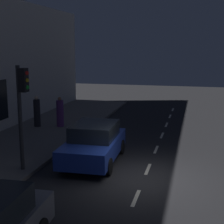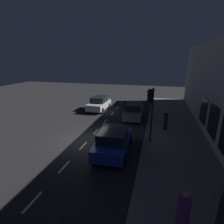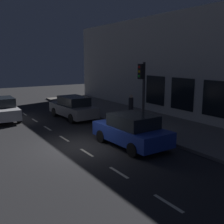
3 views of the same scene
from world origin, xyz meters
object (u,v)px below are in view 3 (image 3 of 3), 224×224
at_px(parked_car_2, 132,130).
at_px(pedestrian_0, 131,107).
at_px(parked_car_0, 73,107).
at_px(parked_car_1, 2,109).
at_px(traffic_light, 142,84).

bearing_deg(parked_car_2, pedestrian_0, 51.85).
distance_m(parked_car_0, parked_car_2, 7.27).
xyz_separation_m(parked_car_1, parked_car_2, (4.14, -9.17, 0.00)).
distance_m(parked_car_0, parked_car_1, 4.79).
distance_m(traffic_light, parked_car_1, 9.81).
height_order(parked_car_0, parked_car_1, same).
height_order(traffic_light, pedestrian_0, traffic_light).
xyz_separation_m(traffic_light, parked_car_1, (-6.23, 7.32, -1.97)).
relative_size(traffic_light, parked_car_2, 0.93).
xyz_separation_m(parked_car_0, pedestrian_0, (3.04, -2.75, 0.13)).
bearing_deg(parked_car_0, traffic_light, -73.81).
bearing_deg(parked_car_1, pedestrian_0, 150.10).
bearing_deg(parked_car_2, parked_car_1, 112.19).
relative_size(traffic_light, parked_car_0, 0.85).
xyz_separation_m(parked_car_0, parked_car_2, (-0.25, -7.27, 0.00)).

